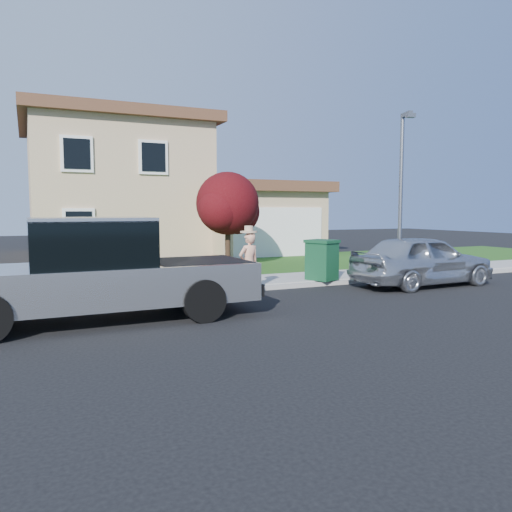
{
  "coord_description": "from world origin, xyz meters",
  "views": [
    {
      "loc": [
        -4.23,
        -9.74,
        2.25
      ],
      "look_at": [
        0.59,
        0.71,
        1.2
      ],
      "focal_mm": 35.0,
      "sensor_mm": 36.0,
      "label": 1
    }
  ],
  "objects": [
    {
      "name": "ground",
      "position": [
        0.0,
        0.0,
        0.0
      ],
      "size": [
        80.0,
        80.0,
        0.0
      ],
      "primitive_type": "plane",
      "color": "black",
      "rests_on": "ground"
    },
    {
      "name": "curb",
      "position": [
        1.0,
        2.9,
        0.06
      ],
      "size": [
        40.0,
        0.2,
        0.12
      ],
      "primitive_type": "cube",
      "color": "gray",
      "rests_on": "ground"
    },
    {
      "name": "sidewalk",
      "position": [
        1.0,
        4.0,
        0.07
      ],
      "size": [
        40.0,
        2.0,
        0.15
      ],
      "primitive_type": "cube",
      "color": "gray",
      "rests_on": "ground"
    },
    {
      "name": "lawn",
      "position": [
        1.0,
        8.5,
        0.05
      ],
      "size": [
        40.0,
        7.0,
        0.1
      ],
      "primitive_type": "cube",
      "color": "#163C11",
      "rests_on": "ground"
    },
    {
      "name": "house",
      "position": [
        1.31,
        16.38,
        3.17
      ],
      "size": [
        14.0,
        11.3,
        6.85
      ],
      "color": "tan",
      "rests_on": "ground"
    },
    {
      "name": "pickup_truck",
      "position": [
        -2.92,
        0.74,
        0.99
      ],
      "size": [
        6.45,
        2.48,
        2.11
      ],
      "rotation": [
        0.0,
        0.0,
        0.01
      ],
      "color": "black",
      "rests_on": "ground"
    },
    {
      "name": "woman",
      "position": [
        1.04,
        2.14,
        0.88
      ],
      "size": [
        0.69,
        0.54,
        1.86
      ],
      "rotation": [
        0.0,
        0.0,
        3.38
      ],
      "color": "#E09C7B",
      "rests_on": "ground"
    },
    {
      "name": "sedan",
      "position": [
        6.5,
        1.63,
        0.77
      ],
      "size": [
        4.61,
        2.0,
        1.55
      ],
      "primitive_type": "imported",
      "rotation": [
        0.0,
        0.0,
        1.61
      ],
      "color": "silver",
      "rests_on": "ground"
    },
    {
      "name": "ornamental_tree",
      "position": [
        2.73,
        7.82,
        2.4
      ],
      "size": [
        2.63,
        2.37,
        3.6
      ],
      "color": "black",
      "rests_on": "lawn"
    },
    {
      "name": "trash_bin",
      "position": [
        3.9,
        3.1,
        0.77
      ],
      "size": [
        1.02,
        1.08,
        1.22
      ],
      "rotation": [
        0.0,
        0.0,
        0.4
      ],
      "color": "#103D22",
      "rests_on": "sidewalk"
    },
    {
      "name": "street_lamp",
      "position": [
        6.56,
        2.69,
        3.0
      ],
      "size": [
        0.35,
        0.69,
        5.26
      ],
      "rotation": [
        0.0,
        0.0,
        -0.26
      ],
      "color": "slate",
      "rests_on": "ground"
    }
  ]
}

